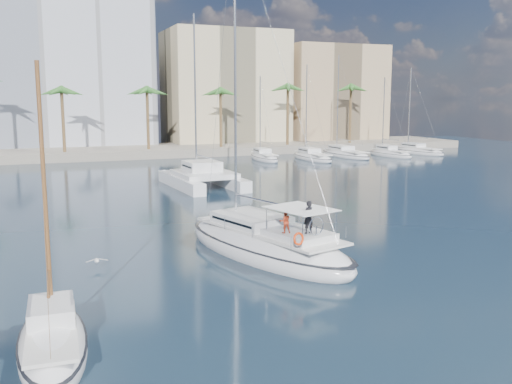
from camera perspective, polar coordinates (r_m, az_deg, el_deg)
name	(u,v)px	position (r m, az deg, el deg)	size (l,w,h in m)	color
ground	(254,266)	(29.47, -0.16, -7.41)	(160.00, 160.00, 0.00)	black
quay	(105,152)	(88.23, -14.88, 3.86)	(120.00, 14.00, 1.20)	gray
building_modern	(13,63)	(99.43, -23.10, 11.75)	(42.00, 16.00, 28.00)	white
building_beige	(225,90)	(101.56, -3.14, 10.14)	(20.00, 14.00, 20.00)	#BFB189
building_tan_right	(331,96)	(107.82, 7.48, 9.50)	(18.00, 12.00, 18.00)	tan
palm_centre	(105,86)	(83.92, -14.82, 10.23)	(3.60, 3.60, 12.30)	brown
palm_right	(321,88)	(94.35, 6.47, 10.33)	(3.60, 3.60, 12.30)	brown
main_sloop	(265,245)	(31.38, 0.93, -5.29)	(7.61, 13.83, 19.56)	silver
small_sloop	(53,341)	(21.02, -19.68, -13.87)	(2.56, 7.28, 10.34)	silver
catamaran	(203,175)	(55.70, -5.36, 1.68)	(6.27, 11.59, 16.55)	silver
seagull	(97,261)	(30.09, -15.63, -6.62)	(1.11, 0.48, 0.21)	silver
moored_yacht_a	(264,160)	(79.75, 0.83, 3.20)	(2.72, 9.35, 11.90)	silver
moored_yacht_b	(312,160)	(80.67, 5.65, 3.22)	(3.14, 10.78, 13.72)	silver
moored_yacht_c	(345,157)	(85.55, 8.91, 3.50)	(3.55, 12.21, 15.54)	silver
moored_yacht_d	(390,156)	(87.38, 13.26, 3.48)	(2.72, 9.35, 11.90)	silver
moored_yacht_e	(418,154)	(92.81, 15.86, 3.70)	(3.14, 10.78, 13.72)	silver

